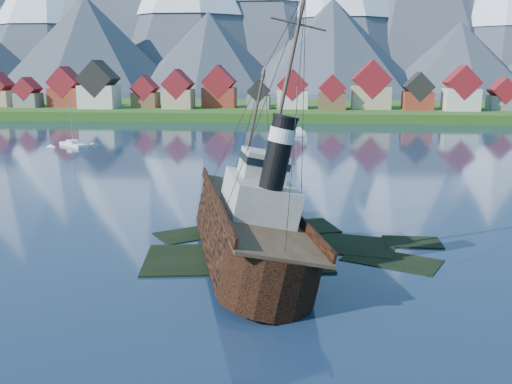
{
  "coord_description": "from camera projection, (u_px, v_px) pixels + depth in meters",
  "views": [
    {
      "loc": [
        3.55,
        -54.59,
        18.68
      ],
      "look_at": [
        -1.9,
        6.0,
        5.0
      ],
      "focal_mm": 40.0,
      "sensor_mm": 36.0,
      "label": 1
    }
  ],
  "objects": [
    {
      "name": "town",
      "position": [
        206.0,
        91.0,
        206.26
      ],
      "size": [
        250.96,
        16.69,
        17.3
      ],
      "color": "maroon",
      "rests_on": "ground"
    },
    {
      "name": "tugboat_wreck",
      "position": [
        245.0,
        221.0,
        57.02
      ],
      "size": [
        7.84,
        33.76,
        26.75
      ],
      "rotation": [
        0.0,
        0.21,
        0.26
      ],
      "color": "black",
      "rests_on": "ground"
    },
    {
      "name": "shoal",
      "position": [
        288.0,
        251.0,
        59.47
      ],
      "size": [
        31.71,
        21.24,
        1.14
      ],
      "color": "black",
      "rests_on": "ground"
    },
    {
      "name": "sailboat_c",
      "position": [
        73.0,
        145.0,
        132.58
      ],
      "size": [
        8.54,
        7.76,
        11.92
      ],
      "rotation": [
        0.0,
        0.0,
        0.87
      ],
      "color": "white",
      "rests_on": "ground"
    },
    {
      "name": "shore_bank",
      "position": [
        298.0,
        113.0,
        222.64
      ],
      "size": [
        600.0,
        80.0,
        3.2
      ],
      "primitive_type": "cube",
      "color": "#213F12",
      "rests_on": "ground"
    },
    {
      "name": "seawall",
      "position": [
        296.0,
        123.0,
        185.72
      ],
      "size": [
        600.0,
        2.5,
        2.0
      ],
      "primitive_type": "cube",
      "color": "#3F3D38",
      "rests_on": "ground"
    },
    {
      "name": "sailboat_e",
      "position": [
        296.0,
        133.0,
        156.52
      ],
      "size": [
        4.86,
        11.81,
        13.32
      ],
      "rotation": [
        0.0,
        0.0,
        0.18
      ],
      "color": "white",
      "rests_on": "ground"
    },
    {
      "name": "ground",
      "position": [
        269.0,
        254.0,
        57.45
      ],
      "size": [
        1400.0,
        1400.0,
        0.0
      ],
      "primitive_type": "plane",
      "color": "#15243D",
      "rests_on": "ground"
    }
  ]
}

